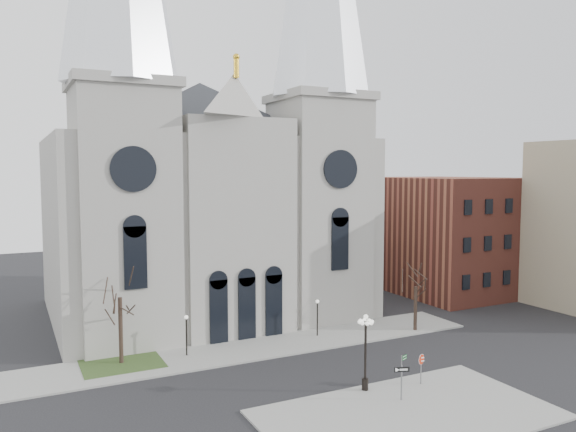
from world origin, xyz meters
name	(u,v)px	position (x,y,z in m)	size (l,w,h in m)	color
ground	(324,395)	(0.00, 0.00, 0.00)	(160.00, 160.00, 0.00)	black
sidewalk_near	(408,414)	(3.00, -5.00, 0.07)	(18.00, 10.00, 0.14)	gray
sidewalk_far	(258,347)	(0.00, 11.00, 0.07)	(40.00, 6.00, 0.14)	gray
grass_patch	(122,364)	(-11.00, 12.00, 0.09)	(6.00, 5.00, 0.18)	#2B3F1B
cathedral	(210,134)	(0.00, 22.86, 18.48)	(33.00, 26.66, 54.00)	#9B9891
bg_building_brick	(444,234)	(30.00, 22.00, 7.00)	(14.00, 18.00, 14.00)	brown
tree_left	(120,293)	(-11.00, 12.00, 5.58)	(3.20, 3.20, 7.50)	black
tree_right	(416,284)	(15.00, 9.00, 4.47)	(3.20, 3.20, 6.00)	black
ped_lamp_left	(186,328)	(-6.00, 11.50, 2.33)	(0.32, 0.32, 3.26)	black
ped_lamp_right	(317,311)	(6.00, 11.50, 2.33)	(0.32, 0.32, 3.26)	black
stop_sign	(421,362)	(6.79, -1.63, 1.69)	(0.77, 0.08, 2.14)	slate
globe_lamp	(366,343)	(2.73, -0.78, 3.39)	(1.45, 1.45, 5.18)	black
one_way_sign	(402,377)	(3.90, -3.18, 1.67)	(0.96, 0.37, 2.28)	slate
street_name_sign	(402,366)	(5.73, -0.90, 1.33)	(0.61, 0.26, 1.99)	slate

